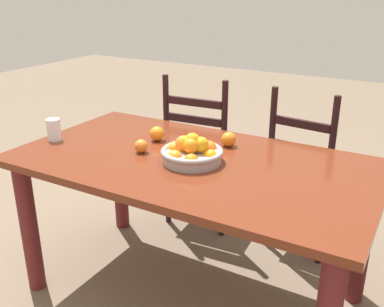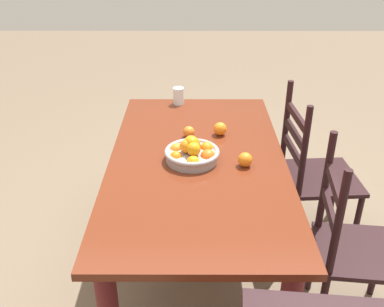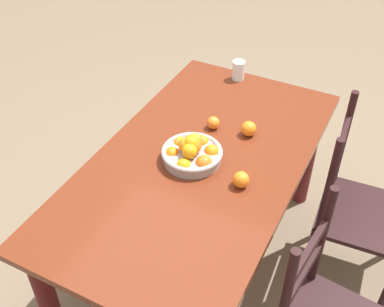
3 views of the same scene
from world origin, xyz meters
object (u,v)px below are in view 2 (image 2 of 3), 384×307
object	(u,v)px
chair_by_cabinet	(313,174)
orange_loose_1	(245,160)
dining_table	(197,179)
chair_near_window	(350,249)
orange_loose_0	(189,132)
fruit_bowl	(192,152)
orange_loose_2	(220,129)
drinking_glass	(178,96)

from	to	relation	value
chair_by_cabinet	orange_loose_1	distance (m)	0.69
dining_table	chair_near_window	distance (m)	0.83
orange_loose_0	fruit_bowl	bearing A→B (deg)	4.22
orange_loose_1	orange_loose_2	xyz separation A→B (m)	(-0.35, -0.11, 0.00)
chair_by_cabinet	orange_loose_1	xyz separation A→B (m)	(0.39, -0.47, 0.32)
orange_loose_0	drinking_glass	distance (m)	0.50
dining_table	chair_by_cabinet	xyz separation A→B (m)	(-0.32, 0.71, -0.16)
orange_loose_1	orange_loose_2	size ratio (longest dim) A/B	0.97
drinking_glass	dining_table	bearing A→B (deg)	9.06
orange_loose_2	orange_loose_0	bearing A→B (deg)	-80.88
dining_table	chair_near_window	world-z (taller)	chair_near_window
orange_loose_2	drinking_glass	world-z (taller)	drinking_glass
orange_loose_0	orange_loose_2	size ratio (longest dim) A/B	0.86
fruit_bowl	orange_loose_2	xyz separation A→B (m)	(-0.30, 0.16, -0.01)
fruit_bowl	chair_near_window	bearing A→B (deg)	66.65
orange_loose_0	drinking_glass	bearing A→B (deg)	-171.59
chair_near_window	orange_loose_1	distance (m)	0.66
orange_loose_1	drinking_glass	bearing A→B (deg)	-156.47
chair_near_window	orange_loose_2	size ratio (longest dim) A/B	13.07
fruit_bowl	orange_loose_1	bearing A→B (deg)	77.69
chair_near_window	drinking_glass	world-z (taller)	chair_near_window
orange_loose_1	drinking_glass	distance (m)	0.89
orange_loose_0	orange_loose_2	xyz separation A→B (m)	(-0.03, 0.18, 0.01)
dining_table	chair_by_cabinet	size ratio (longest dim) A/B	1.67
chair_near_window	drinking_glass	xyz separation A→B (m)	(-1.09, -0.86, 0.36)
orange_loose_2	drinking_glass	bearing A→B (deg)	-151.75
dining_table	orange_loose_1	world-z (taller)	orange_loose_1
chair_by_cabinet	drinking_glass	world-z (taller)	chair_by_cabinet
fruit_bowl	orange_loose_1	world-z (taller)	fruit_bowl
chair_by_cabinet	orange_loose_2	xyz separation A→B (m)	(0.04, -0.58, 0.32)
dining_table	orange_loose_0	distance (m)	0.30
orange_loose_0	chair_by_cabinet	bearing A→B (deg)	94.89
orange_loose_2	dining_table	bearing A→B (deg)	-24.98
orange_loose_1	orange_loose_2	distance (m)	0.37
fruit_bowl	drinking_glass	world-z (taller)	fruit_bowl
drinking_glass	fruit_bowl	bearing A→B (deg)	6.95
fruit_bowl	orange_loose_1	xyz separation A→B (m)	(0.06, 0.26, -0.01)
fruit_bowl	drinking_glass	size ratio (longest dim) A/B	2.54
orange_loose_2	fruit_bowl	bearing A→B (deg)	-28.09
orange_loose_2	drinking_glass	distance (m)	0.53
orange_loose_1	orange_loose_2	world-z (taller)	orange_loose_2
dining_table	orange_loose_0	world-z (taller)	orange_loose_0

